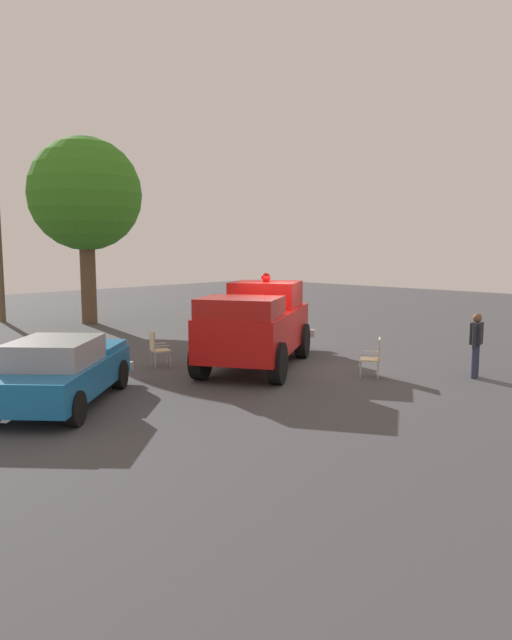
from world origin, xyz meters
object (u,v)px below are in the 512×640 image
(lawn_chair_spare, at_px, (374,354))
(oak_tree_right, at_px, (85,195))
(traffic_cone, at_px, (107,355))
(spectator_standing, at_px, (476,341))
(lawn_chair_by_car, at_px, (157,346))
(classic_hot_rod, at_px, (62,370))
(vintage_fire_truck, at_px, (258,324))

(lawn_chair_spare, height_order, oak_tree_right, oak_tree_right)
(lawn_chair_spare, relative_size, oak_tree_right, 0.13)
(oak_tree_right, height_order, traffic_cone, oak_tree_right)
(oak_tree_right, bearing_deg, spectator_standing, 4.81)
(lawn_chair_by_car, relative_size, traffic_cone, 1.61)
(traffic_cone, bearing_deg, classic_hot_rod, -45.40)
(traffic_cone, bearing_deg, lawn_chair_spare, 33.29)
(classic_hot_rod, height_order, oak_tree_right, oak_tree_right)
(vintage_fire_truck, bearing_deg, lawn_chair_by_car, -133.30)
(oak_tree_right, bearing_deg, lawn_chair_by_car, -19.90)
(vintage_fire_truck, height_order, spectator_standing, vintage_fire_truck)
(lawn_chair_by_car, distance_m, oak_tree_right, 11.32)
(lawn_chair_spare, bearing_deg, lawn_chair_by_car, -148.26)
(vintage_fire_truck, xyz_separation_m, classic_hot_rod, (-0.28, -5.79, -0.45))
(oak_tree_right, bearing_deg, traffic_cone, -27.28)
(oak_tree_right, bearing_deg, vintage_fire_truck, -6.90)
(vintage_fire_truck, distance_m, traffic_cone, 4.35)
(lawn_chair_spare, bearing_deg, spectator_standing, 41.75)
(vintage_fire_truck, relative_size, spectator_standing, 3.73)
(vintage_fire_truck, xyz_separation_m, lawn_chair_spare, (3.13, 1.07, -0.61))
(classic_hot_rod, bearing_deg, lawn_chair_by_car, 114.30)
(spectator_standing, relative_size, oak_tree_right, 0.21)
(lawn_chair_spare, relative_size, spectator_standing, 0.61)
(lawn_chair_by_car, height_order, oak_tree_right, oak_tree_right)
(spectator_standing, relative_size, traffic_cone, 2.64)
(lawn_chair_by_car, xyz_separation_m, lawn_chair_spare, (5.09, 3.15, 0.00))
(classic_hot_rod, distance_m, spectator_standing, 10.11)
(lawn_chair_spare, bearing_deg, classic_hot_rod, -116.41)
(vintage_fire_truck, height_order, lawn_chair_spare, vintage_fire_truck)
(lawn_chair_by_car, height_order, spectator_standing, spectator_standing)
(lawn_chair_by_car, xyz_separation_m, oak_tree_right, (-9.58, 3.47, 4.92))
(lawn_chair_by_car, bearing_deg, classic_hot_rod, -65.70)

